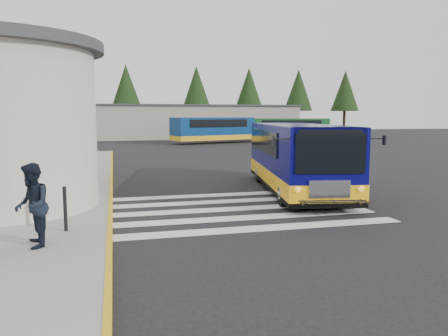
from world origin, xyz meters
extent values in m
plane|color=black|center=(0.00, 0.00, 0.00)|extent=(140.00, 140.00, 0.00)
cube|color=gold|center=(-4.05, 4.00, 0.08)|extent=(0.12, 34.00, 0.16)
cylinder|color=#B6A99A|center=(-7.00, 0.50, 2.40)|extent=(5.20, 5.20, 4.50)
cube|color=black|center=(-6.48, 5.00, 1.25)|extent=(0.08, 1.20, 2.20)
cube|color=#38383A|center=(-6.00, 5.00, 2.55)|extent=(1.20, 1.80, 0.12)
cube|color=silver|center=(-0.50, -3.20, 0.01)|extent=(8.00, 0.55, 0.01)
cube|color=silver|center=(-0.50, -2.00, 0.01)|extent=(8.00, 0.55, 0.01)
cube|color=silver|center=(-0.50, -0.80, 0.01)|extent=(8.00, 0.55, 0.01)
cube|color=silver|center=(-0.50, 0.40, 0.01)|extent=(8.00, 0.55, 0.01)
cube|color=silver|center=(-0.50, 1.60, 0.01)|extent=(8.00, 0.55, 0.01)
cube|color=gray|center=(6.00, 42.00, 2.00)|extent=(26.00, 8.00, 4.00)
cube|color=#38383A|center=(6.00, 42.00, 4.10)|extent=(26.40, 8.40, 0.20)
cylinder|color=black|center=(-12.00, 50.00, 1.80)|extent=(0.44, 0.44, 3.60)
cone|color=black|center=(-12.00, 50.00, 6.80)|extent=(4.40, 4.40, 6.40)
cylinder|color=black|center=(-2.00, 50.00, 1.80)|extent=(0.44, 0.44, 3.60)
cone|color=black|center=(-2.00, 50.00, 6.80)|extent=(4.40, 4.40, 6.40)
cylinder|color=black|center=(8.00, 50.00, 1.80)|extent=(0.44, 0.44, 3.60)
cone|color=black|center=(8.00, 50.00, 6.80)|extent=(4.40, 4.40, 6.40)
cylinder|color=black|center=(16.00, 50.00, 1.80)|extent=(0.44, 0.44, 3.60)
cone|color=black|center=(16.00, 50.00, 6.80)|extent=(4.40, 4.40, 6.40)
cylinder|color=black|center=(24.00, 50.00, 1.80)|extent=(0.44, 0.44, 3.60)
cone|color=black|center=(24.00, 50.00, 6.80)|extent=(4.40, 4.40, 6.40)
cylinder|color=black|center=(32.00, 50.00, 1.80)|extent=(0.44, 0.44, 3.60)
cone|color=black|center=(32.00, 50.00, 6.80)|extent=(4.40, 4.40, 6.40)
cube|color=#080757|center=(2.70, 1.69, 1.44)|extent=(3.71, 8.48, 2.14)
cube|color=yellow|center=(2.70, 1.69, 0.62)|extent=(3.74, 8.51, 0.51)
cube|color=black|center=(2.70, 1.69, 0.32)|extent=(3.73, 8.50, 0.20)
cube|color=black|center=(1.96, -2.37, 1.78)|extent=(1.98, 0.41, 1.14)
cube|color=silver|center=(1.96, -2.37, 0.77)|extent=(1.18, 0.27, 0.50)
cube|color=black|center=(1.69, 2.61, 1.87)|extent=(1.12, 5.92, 0.82)
cube|color=black|center=(3.97, 2.20, 1.87)|extent=(1.12, 5.92, 0.82)
cylinder|color=black|center=(1.22, -0.82, 0.44)|extent=(0.43, 0.91, 0.87)
cylinder|color=black|center=(3.19, -1.18, 0.44)|extent=(0.43, 0.91, 0.87)
cylinder|color=black|center=(2.14, 4.20, 0.44)|extent=(0.43, 0.91, 0.87)
cylinder|color=black|center=(4.11, 3.84, 0.44)|extent=(0.43, 0.91, 0.87)
cube|color=black|center=(0.42, -1.93, 2.14)|extent=(0.07, 0.17, 0.27)
cube|color=black|center=(3.56, -2.50, 2.14)|extent=(0.07, 0.17, 0.27)
imported|color=black|center=(-5.55, -4.01, 1.02)|extent=(0.78, 0.93, 1.73)
cylinder|color=black|center=(-5.04, -2.82, 0.68)|extent=(0.09, 0.09, 1.05)
cube|color=navy|center=(6.16, 30.95, 1.53)|extent=(9.20, 5.24, 2.27)
cube|color=gold|center=(6.16, 30.95, 0.61)|extent=(9.24, 5.28, 0.49)
cube|color=black|center=(6.16, 30.95, 2.07)|extent=(7.35, 4.64, 0.79)
cube|color=#154F22|center=(15.06, 31.97, 1.46)|extent=(8.75, 3.84, 2.16)
cube|color=gold|center=(15.06, 31.97, 0.58)|extent=(8.79, 3.87, 0.47)
cube|color=black|center=(15.06, 31.97, 1.98)|extent=(6.91, 3.55, 0.75)
camera|label=1|loc=(-3.90, -13.39, 2.82)|focal=35.00mm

